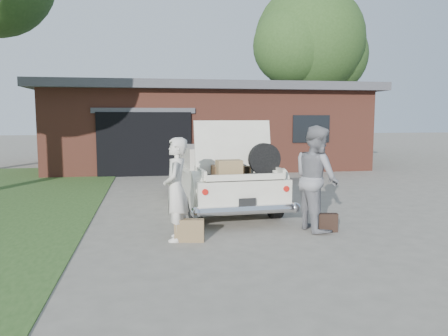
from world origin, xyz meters
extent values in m
plane|color=gray|center=(0.00, 0.00, 0.00)|extent=(90.00, 90.00, 0.00)
cube|color=brown|center=(1.00, 11.50, 1.50)|extent=(12.00, 7.00, 3.00)
cube|color=#4C4C51|center=(1.00, 11.50, 3.15)|extent=(12.80, 7.80, 0.30)
cube|color=black|center=(-1.50, 8.05, 1.10)|extent=(3.20, 0.30, 2.20)
cube|color=#4C4C51|center=(-1.50, 7.98, 2.25)|extent=(3.50, 0.12, 0.18)
cube|color=black|center=(4.50, 7.98, 1.60)|extent=(1.40, 0.08, 1.00)
cylinder|color=#38281E|center=(7.57, 16.54, 2.52)|extent=(0.44, 0.44, 5.03)
sphere|color=#365724|center=(7.57, 16.54, 6.29)|extent=(6.08, 6.08, 6.08)
sphere|color=#365724|center=(8.94, 17.15, 5.57)|extent=(4.56, 4.56, 4.56)
sphere|color=#365724|center=(6.35, 15.78, 5.84)|extent=(4.26, 4.26, 4.26)
cube|color=silver|center=(0.22, 2.63, 0.58)|extent=(2.03, 4.72, 0.60)
cube|color=beige|center=(0.20, 2.91, 1.11)|extent=(1.64, 1.94, 0.48)
cube|color=black|center=(0.15, 3.78, 1.09)|extent=(1.44, 0.16, 0.41)
cube|color=black|center=(0.26, 2.03, 1.09)|extent=(1.44, 0.16, 0.41)
cylinder|color=black|center=(-0.50, 1.01, 0.31)|extent=(0.24, 0.62, 0.61)
cylinder|color=black|center=(1.13, 1.11, 0.31)|extent=(0.24, 0.62, 0.61)
cylinder|color=black|center=(-0.69, 4.15, 0.31)|extent=(0.24, 0.62, 0.61)
cylinder|color=black|center=(0.94, 4.25, 0.31)|extent=(0.24, 0.62, 0.61)
cylinder|color=silver|center=(0.36, 0.27, 0.37)|extent=(1.90, 0.28, 0.17)
cylinder|color=#A5140F|center=(-0.40, 0.29, 0.72)|extent=(0.12, 0.10, 0.11)
cylinder|color=#A5140F|center=(1.12, 0.39, 0.72)|extent=(0.12, 0.10, 0.11)
cube|color=black|center=(0.36, 0.26, 0.51)|extent=(0.32, 0.04, 0.16)
cube|color=black|center=(0.33, 0.88, 0.90)|extent=(1.49, 1.10, 0.04)
cube|color=silver|center=(-0.41, 0.83, 0.99)|extent=(0.12, 1.02, 0.17)
cube|color=silver|center=(1.07, 0.92, 0.99)|extent=(0.12, 1.02, 0.17)
cube|color=silver|center=(0.36, 0.37, 0.95)|extent=(1.48, 0.14, 0.11)
cube|color=silver|center=(0.30, 1.28, 1.44)|extent=(1.57, 0.34, 1.05)
cube|color=#513822|center=(0.13, 0.96, 1.01)|extent=(0.61, 0.41, 0.19)
cube|color=#96784C|center=(0.11, 0.68, 1.08)|extent=(0.48, 0.33, 0.32)
cube|color=black|center=(0.35, 1.13, 0.99)|extent=(0.51, 0.35, 0.15)
cylinder|color=black|center=(0.83, 0.86, 1.23)|extent=(0.63, 0.19, 0.62)
imported|color=beige|center=(-0.93, -0.14, 0.85)|extent=(0.50, 0.68, 1.70)
imported|color=gray|center=(1.60, 0.11, 0.94)|extent=(0.82, 1.00, 1.89)
cube|color=olive|center=(-0.73, -0.27, 0.19)|extent=(0.50, 0.24, 0.37)
cube|color=black|center=(1.72, -0.06, 0.16)|extent=(0.44, 0.22, 0.33)
camera|label=1|loc=(-1.35, -7.24, 2.03)|focal=35.00mm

